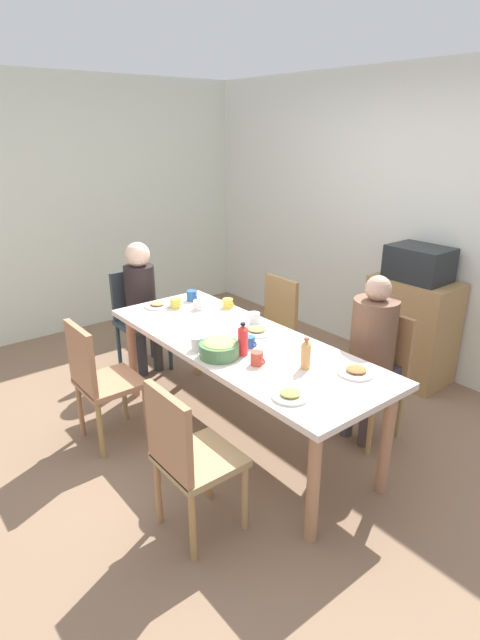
# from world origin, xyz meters

# --- Properties ---
(ground_plane) EXTENTS (6.61, 6.61, 0.00)m
(ground_plane) POSITION_xyz_m (0.00, 0.00, 0.00)
(ground_plane) COLOR #84664E
(wall_back) EXTENTS (5.75, 0.12, 2.60)m
(wall_back) POSITION_xyz_m (0.00, 2.04, 1.30)
(wall_back) COLOR silver
(wall_back) RESTS_ON ground_plane
(wall_left) EXTENTS (0.12, 4.19, 2.60)m
(wall_left) POSITION_xyz_m (-2.81, 0.00, 1.30)
(wall_left) COLOR silver
(wall_left) RESTS_ON ground_plane
(dining_table) EXTENTS (2.20, 0.82, 0.75)m
(dining_table) POSITION_xyz_m (0.00, 0.00, 0.67)
(dining_table) COLOR beige
(dining_table) RESTS_ON ground_plane
(chair_0) EXTENTS (0.40, 0.40, 0.90)m
(chair_0) POSITION_xyz_m (-1.48, 0.00, 0.51)
(chair_0) COLOR #344149
(chair_0) RESTS_ON ground_plane
(person_0) EXTENTS (0.30, 0.30, 1.18)m
(person_0) POSITION_xyz_m (-1.39, 0.00, 0.71)
(person_0) COLOR #3A3D3B
(person_0) RESTS_ON ground_plane
(chair_1) EXTENTS (0.40, 0.40, 0.90)m
(chair_1) POSITION_xyz_m (0.55, -0.79, 0.51)
(chair_1) COLOR #A4865B
(chair_1) RESTS_ON ground_plane
(chair_2) EXTENTS (0.40, 0.40, 0.90)m
(chair_2) POSITION_xyz_m (-0.55, 0.79, 0.51)
(chair_2) COLOR #A88150
(chair_2) RESTS_ON ground_plane
(chair_3) EXTENTS (0.40, 0.40, 0.90)m
(chair_3) POSITION_xyz_m (-0.55, -0.79, 0.51)
(chair_3) COLOR #B47B58
(chair_3) RESTS_ON ground_plane
(chair_4) EXTENTS (0.40, 0.40, 0.90)m
(chair_4) POSITION_xyz_m (0.55, 0.79, 0.51)
(chair_4) COLOR #AF7657
(chair_4) RESTS_ON ground_plane
(person_4) EXTENTS (0.30, 0.30, 1.20)m
(person_4) POSITION_xyz_m (0.55, 0.70, 0.71)
(person_4) COLOR #483C3D
(person_4) RESTS_ON ground_plane
(plate_0) EXTENTS (0.22, 0.22, 0.04)m
(plate_0) POSITION_xyz_m (0.80, 0.23, 0.76)
(plate_0) COLOR white
(plate_0) RESTS_ON dining_table
(plate_1) EXTENTS (0.20, 0.20, 0.04)m
(plate_1) POSITION_xyz_m (-0.94, -0.09, 0.76)
(plate_1) COLOR silver
(plate_1) RESTS_ON dining_table
(plate_2) EXTENTS (0.23, 0.23, 0.04)m
(plate_2) POSITION_xyz_m (-0.04, 0.18, 0.76)
(plate_2) COLOR white
(plate_2) RESTS_ON dining_table
(plate_3) EXTENTS (0.20, 0.20, 0.04)m
(plate_3) POSITION_xyz_m (0.76, -0.26, 0.76)
(plate_3) COLOR silver
(plate_3) RESTS_ON dining_table
(bowl_0) EXTENTS (0.25, 0.25, 0.11)m
(bowl_0) POSITION_xyz_m (0.11, -0.25, 0.80)
(bowl_0) COLOR #497A4B
(bowl_0) RESTS_ON dining_table
(cup_0) EXTENTS (0.12, 0.08, 0.08)m
(cup_0) POSITION_xyz_m (-0.90, 0.22, 0.79)
(cup_0) COLOR #285897
(cup_0) RESTS_ON dining_table
(cup_1) EXTENTS (0.11, 0.07, 0.07)m
(cup_1) POSITION_xyz_m (0.12, -0.01, 0.78)
(cup_1) COLOR #2960A4
(cup_1) RESTS_ON dining_table
(cup_2) EXTENTS (0.11, 0.08, 0.08)m
(cup_2) POSITION_xyz_m (-0.06, -0.30, 0.79)
(cup_2) COLOR white
(cup_2) RESTS_ON dining_table
(cup_3) EXTENTS (0.13, 0.09, 0.08)m
(cup_3) POSITION_xyz_m (-0.83, 0.02, 0.79)
(cup_3) COLOR #DCCF4E
(cup_3) RESTS_ON dining_table
(cup_4) EXTENTS (0.12, 0.08, 0.07)m
(cup_4) POSITION_xyz_m (-0.58, 0.34, 0.78)
(cup_4) COLOR yellow
(cup_4) RESTS_ON dining_table
(cup_5) EXTENTS (0.11, 0.08, 0.08)m
(cup_5) POSITION_xyz_m (0.35, -0.15, 0.79)
(cup_5) COLOR #C74735
(cup_5) RESTS_ON dining_table
(cup_6) EXTENTS (0.12, 0.08, 0.10)m
(cup_6) POSITION_xyz_m (-0.15, 0.25, 0.80)
(cup_6) COLOR white
(cup_6) RESTS_ON dining_table
(cup_7) EXTENTS (0.11, 0.08, 0.07)m
(cup_7) POSITION_xyz_m (-0.69, 0.13, 0.79)
(cup_7) COLOR white
(cup_7) RESTS_ON dining_table
(bottle_0) EXTENTS (0.06, 0.06, 0.19)m
(bottle_0) POSITION_xyz_m (0.56, 0.05, 0.84)
(bottle_0) COLOR tan
(bottle_0) RESTS_ON dining_table
(bottle_1) EXTENTS (0.07, 0.07, 0.21)m
(bottle_1) POSITION_xyz_m (0.18, -0.12, 0.85)
(bottle_1) COLOR red
(bottle_1) RESTS_ON dining_table
(side_cabinet) EXTENTS (0.70, 0.44, 0.90)m
(side_cabinet) POSITION_xyz_m (0.20, 1.74, 0.45)
(side_cabinet) COLOR #A67D4D
(side_cabinet) RESTS_ON ground_plane
(microwave) EXTENTS (0.48, 0.36, 0.28)m
(microwave) POSITION_xyz_m (0.20, 1.74, 1.04)
(microwave) COLOR black
(microwave) RESTS_ON side_cabinet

